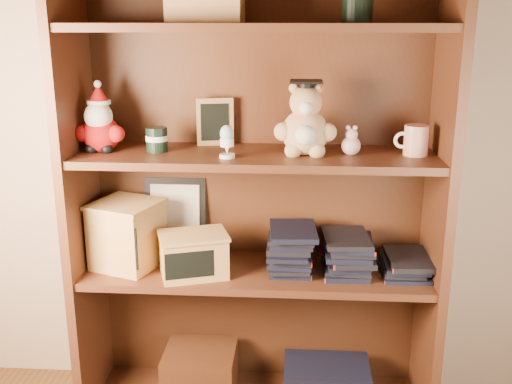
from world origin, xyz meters
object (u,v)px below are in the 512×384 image
Objects in this scene: teacher_mug at (415,140)px; grad_teddy_bear at (305,126)px; bookcase at (256,200)px; treats_box at (127,234)px.

grad_teddy_bear is at bearing -178.80° from teacher_mug.
bookcase is at bearing 174.23° from teacher_mug.
bookcase is 6.07× the size of treats_box.
treats_box is at bearing -173.20° from bookcase.
bookcase is 0.45m from treats_box.
teacher_mug is 0.99m from treats_box.
grad_teddy_bear reaches higher than treats_box.
treats_box is (-0.93, -0.00, -0.33)m from teacher_mug.
grad_teddy_bear reaches higher than teacher_mug.
treats_box is (-0.59, 0.01, -0.38)m from grad_teddy_bear.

